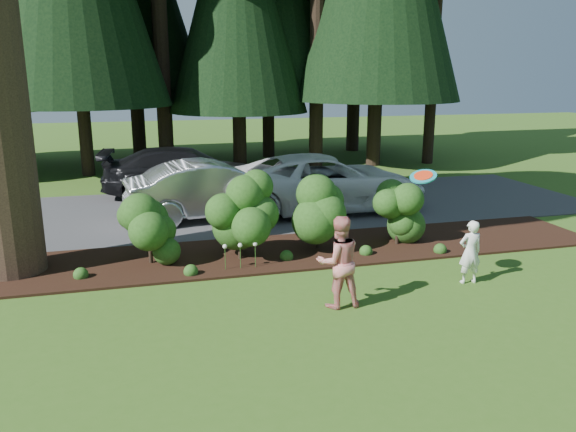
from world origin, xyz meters
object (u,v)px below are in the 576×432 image
object	(u,v)px
car_dark_suv	(186,171)
frisbee	(423,176)
adult	(339,262)
child	(470,252)
car_silver_wagon	(215,189)
car_white_suv	(324,183)

from	to	relation	value
car_dark_suv	frisbee	xyz separation A→B (m)	(3.29, -9.21, 1.29)
adult	frisbee	bearing A→B (deg)	-168.32
car_dark_suv	child	xyz separation A→B (m)	(4.37, -9.15, -0.18)
car_silver_wagon	car_dark_suv	bearing A→B (deg)	1.06
child	car_white_suv	bearing A→B (deg)	-79.57
car_silver_wagon	adult	bearing A→B (deg)	-177.59
car_white_suv	frisbee	size ratio (longest dim) A/B	11.91
adult	frisbee	xyz separation A→B (m)	(1.63, 0.33, 1.29)
car_white_suv	frisbee	bearing A→B (deg)	178.01
adult	child	bearing A→B (deg)	-171.62
frisbee	car_dark_suv	bearing A→B (deg)	109.68
car_silver_wagon	car_white_suv	distance (m)	3.05
car_silver_wagon	adult	world-z (taller)	adult
child	adult	xyz separation A→B (m)	(-2.71, -0.39, 0.18)
car_silver_wagon	frisbee	world-z (taller)	frisbee
child	car_dark_suv	bearing A→B (deg)	-61.81
car_white_suv	car_dark_suv	bearing A→B (deg)	49.08
car_silver_wagon	car_white_suv	xyz separation A→B (m)	(3.05, 0.02, 0.03)
car_dark_suv	child	bearing A→B (deg)	-149.68
car_silver_wagon	frisbee	xyz separation A→B (m)	(2.80, -6.07, 1.28)
adult	frisbee	distance (m)	2.11
adult	frisbee	size ratio (longest dim) A/B	3.25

